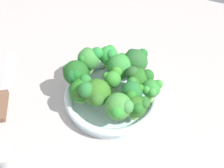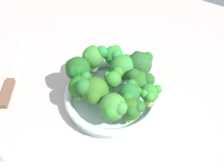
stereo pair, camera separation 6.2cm
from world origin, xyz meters
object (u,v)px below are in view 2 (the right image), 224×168
object	(u,v)px
broccoli_floret_3	(123,67)
broccoli_floret_4	(80,86)
broccoli_floret_6	(130,94)
broccoli_floret_10	(94,56)
bowl	(112,96)
broccoli_floret_8	(112,80)
broccoli_floret_9	(93,91)
broccoli_floret_12	(132,110)
knife	(11,80)
pepper_shaker	(1,146)
broccoli_floret_0	(114,56)
broccoli_floret_7	(77,70)
broccoli_floret_2	(139,82)
broccoli_floret_11	(150,94)
broccoli_floret_1	(140,64)
broccoli_floret_5	(113,108)

from	to	relation	value
broccoli_floret_3	broccoli_floret_4	bearing A→B (deg)	63.74
broccoli_floret_6	broccoli_floret_10	distance (cm)	15.34
bowl	broccoli_floret_6	bearing A→B (deg)	169.19
broccoli_floret_8	broccoli_floret_9	bearing A→B (deg)	78.63
broccoli_floret_12	knife	world-z (taller)	broccoli_floret_12
broccoli_floret_3	broccoli_floret_8	size ratio (longest dim) A/B	1.43
broccoli_floret_10	pepper_shaker	size ratio (longest dim) A/B	1.01
broccoli_floret_0	broccoli_floret_7	bearing A→B (deg)	64.58
broccoli_floret_4	broccoli_floret_7	distance (cm)	4.78
broccoli_floret_10	knife	distance (cm)	24.95
broccoli_floret_2	broccoli_floret_4	world-z (taller)	broccoli_floret_2
bowl	broccoli_floret_12	bearing A→B (deg)	151.18
broccoli_floret_11	pepper_shaker	xyz separation A→B (cm)	(21.03, 27.52, -3.71)
broccoli_floret_2	broccoli_floret_8	size ratio (longest dim) A/B	1.16
broccoli_floret_2	knife	bearing A→B (deg)	22.30
broccoli_floret_1	broccoli_floret_9	size ratio (longest dim) A/B	0.89
broccoli_floret_5	broccoli_floret_9	xyz separation A→B (cm)	(6.41, -1.27, 0.18)
broccoli_floret_3	broccoli_floret_12	distance (cm)	13.47
broccoli_floret_3	broccoli_floret_6	size ratio (longest dim) A/B	1.26
broccoli_floret_0	broccoli_floret_6	distance (cm)	13.63
broccoli_floret_11	pepper_shaker	size ratio (longest dim) A/B	0.84
broccoli_floret_0	pepper_shaker	size ratio (longest dim) A/B	0.93
broccoli_floret_2	broccoli_floret_12	bearing A→B (deg)	109.04
broccoli_floret_12	broccoli_floret_0	bearing A→B (deg)	-44.23
bowl	broccoli_floret_1	size ratio (longest dim) A/B	3.45
broccoli_floret_5	broccoli_floret_8	size ratio (longest dim) A/B	1.27
broccoli_floret_4	broccoli_floret_11	world-z (taller)	broccoli_floret_4
broccoli_floret_1	broccoli_floret_4	size ratio (longest dim) A/B	1.08
broccoli_floret_10	broccoli_floret_11	distance (cm)	18.32
broccoli_floret_12	knife	bearing A→B (deg)	8.70
broccoli_floret_9	pepper_shaker	bearing A→B (deg)	64.18
broccoli_floret_4	broccoli_floret_5	xyz separation A→B (cm)	(-10.63, 1.48, 0.84)
broccoli_floret_9	broccoli_floret_5	bearing A→B (deg)	168.76
broccoli_floret_6	pepper_shaker	size ratio (longest dim) A/B	0.90
broccoli_floret_1	broccoli_floret_7	world-z (taller)	broccoli_floret_7
broccoli_floret_0	broccoli_floret_5	bearing A→B (deg)	122.43
pepper_shaker	broccoli_floret_6	bearing A→B (deg)	-124.86
knife	broccoli_floret_11	bearing A→B (deg)	-162.50
pepper_shaker	broccoli_floret_4	bearing A→B (deg)	-105.36
broccoli_floret_7	broccoli_floret_11	size ratio (longest dim) A/B	1.22
broccoli_floret_8	broccoli_floret_4	bearing A→B (deg)	47.67
broccoli_floret_0	broccoli_floret_1	world-z (taller)	broccoli_floret_1
broccoli_floret_1	broccoli_floret_7	size ratio (longest dim) A/B	0.93
broccoli_floret_10	pepper_shaker	distance (cm)	30.68
broccoli_floret_11	broccoli_floret_6	bearing A→B (deg)	35.89
broccoli_floret_7	broccoli_floret_12	size ratio (longest dim) A/B	1.21
broccoli_floret_12	bowl	bearing A→B (deg)	-28.82
broccoli_floret_4	broccoli_floret_6	xyz separation A→B (cm)	(-11.60, -4.15, 0.53)
bowl	broccoli_floret_1	bearing A→B (deg)	-105.21
broccoli_floret_10	broccoli_floret_7	bearing A→B (deg)	84.60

